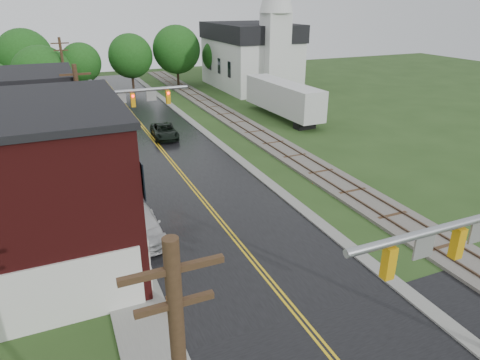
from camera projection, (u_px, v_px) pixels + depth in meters
main_road at (163, 152)px, 38.16m from camera, size 10.00×90.00×0.02m
curb_right at (202, 131)px, 44.37m from camera, size 0.80×70.00×0.12m
sidewalk_left at (98, 183)px, 31.66m from camera, size 2.40×50.00×0.12m
yellow_house at (18, 146)px, 29.49m from camera, size 8.00×7.00×6.40m
darkred_building at (37, 126)px, 37.85m from camera, size 7.00×6.00×4.40m
church at (254, 49)px, 63.31m from camera, size 10.40×18.40×20.00m
railroad at (243, 125)px, 46.02m from camera, size 3.20×80.00×0.30m
traffic_signal_near at (471, 252)px, 13.85m from camera, size 7.34×0.30×7.20m
traffic_signal_far at (124, 108)px, 32.42m from camera, size 7.34×0.43×7.20m
utility_pole_b at (84, 133)px, 27.07m from camera, size 1.80×0.28×9.00m
utility_pole_c at (65, 79)px, 45.66m from camera, size 1.80×0.28×9.00m
tree_left_e at (44, 77)px, 46.47m from camera, size 6.40×6.40×8.16m
suv_dark at (164, 131)px, 41.79m from camera, size 2.61×5.01×1.35m
pickup_white at (141, 225)px, 24.20m from camera, size 2.15×5.14×1.48m
semi_trailer at (283, 97)px, 48.28m from camera, size 3.27×13.03×4.03m
construction_barrel at (172, 304)px, 18.39m from camera, size 0.66×0.66×0.89m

